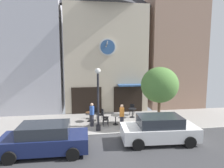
% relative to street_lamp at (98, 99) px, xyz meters
% --- Properties ---
extents(ground_plane, '(28.05, 10.49, 0.13)m').
position_rel_street_lamp_xyz_m(ground_plane, '(1.17, -0.95, -2.14)').
color(ground_plane, gray).
extents(clock_building, '(7.34, 3.97, 11.83)m').
position_rel_street_lamp_xyz_m(clock_building, '(1.19, 5.60, 4.01)').
color(clock_building, beige).
rests_on(clock_building, ground_plane).
extents(neighbor_building_left, '(6.32, 3.50, 15.51)m').
position_rel_street_lamp_xyz_m(neighbor_building_left, '(-5.94, 6.04, 5.64)').
color(neighbor_building_left, '#B2B2BC').
rests_on(neighbor_building_left, ground_plane).
extents(neighbor_building_right, '(5.32, 3.19, 15.34)m').
position_rel_street_lamp_xyz_m(neighbor_building_right, '(8.00, 5.88, 5.55)').
color(neighbor_building_right, '#9E7A66').
rests_on(neighbor_building_right, ground_plane).
extents(street_lamp, '(0.36, 0.36, 4.17)m').
position_rel_street_lamp_xyz_m(street_lamp, '(0.00, 0.00, 0.00)').
color(street_lamp, black).
rests_on(street_lamp, ground_plane).
extents(street_tree, '(2.62, 2.36, 4.19)m').
position_rel_street_lamp_xyz_m(street_tree, '(4.32, 0.25, 0.82)').
color(street_tree, brown).
rests_on(street_tree, ground_plane).
extents(cafe_table_center_left, '(0.66, 0.66, 0.72)m').
position_rel_street_lamp_xyz_m(cafe_table_center_left, '(-0.48, 1.99, -1.62)').
color(cafe_table_center_left, black).
rests_on(cafe_table_center_left, ground_plane).
extents(cafe_table_center, '(0.70, 0.70, 0.73)m').
position_rel_street_lamp_xyz_m(cafe_table_center, '(1.33, 0.97, -1.60)').
color(cafe_table_center, black).
rests_on(cafe_table_center, ground_plane).
extents(cafe_table_near_curb, '(0.63, 0.63, 0.74)m').
position_rel_street_lamp_xyz_m(cafe_table_near_curb, '(2.97, 2.51, -1.63)').
color(cafe_table_near_curb, black).
rests_on(cafe_table_near_curb, ground_plane).
extents(cafe_chair_mid_row, '(0.51, 0.51, 0.90)m').
position_rel_street_lamp_xyz_m(cafe_chair_mid_row, '(0.39, 2.07, -1.59)').
color(cafe_chair_mid_row, black).
rests_on(cafe_chair_mid_row, ground_plane).
extents(cafe_chair_by_entrance, '(0.40, 0.40, 0.90)m').
position_rel_street_lamp_xyz_m(cafe_chair_by_entrance, '(0.50, 0.82, -1.59)').
color(cafe_chair_by_entrance, black).
rests_on(cafe_chair_by_entrance, ground_plane).
extents(cafe_chair_corner, '(0.50, 0.50, 0.90)m').
position_rel_street_lamp_xyz_m(cafe_chair_corner, '(0.57, 1.40, -1.59)').
color(cafe_chair_corner, black).
rests_on(cafe_chair_corner, ground_plane).
extents(cafe_chair_near_lamp, '(0.52, 0.52, 0.90)m').
position_rel_street_lamp_xyz_m(cafe_chair_near_lamp, '(-0.01, 2.71, -1.59)').
color(cafe_chair_near_lamp, black).
rests_on(cafe_chair_near_lamp, ground_plane).
extents(cafe_chair_right_end, '(0.53, 0.53, 0.90)m').
position_rel_street_lamp_xyz_m(cafe_chair_right_end, '(3.14, 3.29, -1.59)').
color(cafe_chair_right_end, black).
rests_on(cafe_chair_right_end, ground_plane).
extents(pedestrian_blue, '(0.42, 0.42, 1.67)m').
position_rel_street_lamp_xyz_m(pedestrian_blue, '(-0.37, 0.89, -1.25)').
color(pedestrian_blue, '#2D2D38').
rests_on(pedestrian_blue, ground_plane).
extents(pedestrian_orange, '(0.40, 0.40, 1.67)m').
position_rel_street_lamp_xyz_m(pedestrian_orange, '(1.63, 0.16, -1.25)').
color(pedestrian_orange, '#2D2D38').
rests_on(pedestrian_orange, ground_plane).
extents(parked_car_navy, '(4.33, 2.09, 1.55)m').
position_rel_street_lamp_xyz_m(parked_car_navy, '(-2.93, -2.87, -1.36)').
color(parked_car_navy, navy).
rests_on(parked_car_navy, ground_plane).
extents(parked_car_white, '(4.39, 2.20, 1.55)m').
position_rel_street_lamp_xyz_m(parked_car_white, '(3.29, -2.41, -1.36)').
color(parked_car_white, white).
rests_on(parked_car_white, ground_plane).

